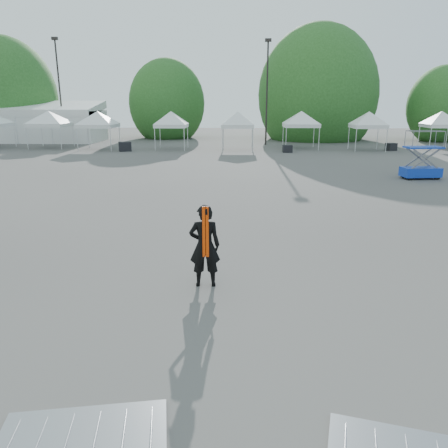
{
  "coord_description": "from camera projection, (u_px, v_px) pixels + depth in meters",
  "views": [
    {
      "loc": [
        0.53,
        -11.86,
        4.2
      ],
      "look_at": [
        0.14,
        -1.61,
        1.3
      ],
      "focal_mm": 35.0,
      "sensor_mm": 36.0,
      "label": 1
    }
  ],
  "objects": [
    {
      "name": "tent_h",
      "position": [
        442.0,
        114.0,
        38.38
      ],
      "size": [
        3.87,
        3.87,
        3.88
      ],
      "color": "silver",
      "rests_on": "ground"
    },
    {
      "name": "light_pole_west",
      "position": [
        59.0,
        85.0,
        44.35
      ],
      "size": [
        0.6,
        0.25,
        10.3
      ],
      "color": "black",
      "rests_on": "ground"
    },
    {
      "name": "tent_g",
      "position": [
        369.0,
        115.0,
        37.46
      ],
      "size": [
        3.91,
        3.91,
        3.88
      ],
      "color": "silver",
      "rests_on": "ground"
    },
    {
      "name": "tree_mid_e",
      "position": [
        317.0,
        95.0,
        48.43
      ],
      "size": [
        5.12,
        5.12,
        7.79
      ],
      "color": "#382314",
      "rests_on": "ground"
    },
    {
      "name": "man",
      "position": [
        205.0,
        246.0,
        10.05
      ],
      "size": [
        0.76,
        0.53,
        1.96
      ],
      "rotation": [
        0.0,
        0.0,
        3.23
      ],
      "color": "black",
      "rests_on": "ground"
    },
    {
      "name": "barrier_left",
      "position": [
        83.0,
        435.0,
        5.65
      ],
      "size": [
        2.31,
        1.43,
        0.07
      ],
      "rotation": [
        0.0,
        0.0,
        0.17
      ],
      "color": "gray",
      "rests_on": "ground"
    },
    {
      "name": "crate_west",
      "position": [
        125.0,
        147.0,
        37.64
      ],
      "size": [
        1.23,
        1.1,
        0.79
      ],
      "primitive_type": "cube",
      "rotation": [
        0.0,
        0.0,
        0.36
      ],
      "color": "black",
      "rests_on": "ground"
    },
    {
      "name": "scissor_lift",
      "position": [
        423.0,
        155.0,
        24.05
      ],
      "size": [
        2.16,
        1.29,
        2.64
      ],
      "rotation": [
        0.0,
        0.0,
        0.14
      ],
      "color": "#0C1DA4",
      "rests_on": "ground"
    },
    {
      "name": "marquee",
      "position": [
        30.0,
        123.0,
        46.49
      ],
      "size": [
        15.0,
        6.25,
        4.23
      ],
      "color": "white",
      "rests_on": "ground"
    },
    {
      "name": "crate_east",
      "position": [
        391.0,
        147.0,
        38.15
      ],
      "size": [
        1.02,
        0.93,
        0.65
      ],
      "primitive_type": "cube",
      "rotation": [
        0.0,
        0.0,
        0.42
      ],
      "color": "black",
      "rests_on": "ground"
    },
    {
      "name": "ground",
      "position": [
        221.0,
        252.0,
        12.57
      ],
      "size": [
        120.0,
        120.0,
        0.0
      ],
      "primitive_type": "plane",
      "color": "#474442",
      "rests_on": "ground"
    },
    {
      "name": "light_pole_east",
      "position": [
        267.0,
        87.0,
        41.73
      ],
      "size": [
        0.6,
        0.25,
        9.8
      ],
      "color": "black",
      "rests_on": "ground"
    },
    {
      "name": "crate_mid",
      "position": [
        287.0,
        149.0,
        36.72
      ],
      "size": [
        0.82,
        0.65,
        0.62
      ],
      "primitive_type": "cube",
      "rotation": [
        0.0,
        0.0,
        0.05
      ],
      "color": "black",
      "rests_on": "ground"
    },
    {
      "name": "tent_c",
      "position": [
        97.0,
        114.0,
        38.14
      ],
      "size": [
        4.37,
        4.37,
        3.88
      ],
      "color": "silver",
      "rests_on": "ground"
    },
    {
      "name": "tent_d",
      "position": [
        171.0,
        114.0,
        38.28
      ],
      "size": [
        3.89,
        3.89,
        3.88
      ],
      "color": "silver",
      "rests_on": "ground"
    },
    {
      "name": "tree_mid_w",
      "position": [
        167.0,
        103.0,
        50.25
      ],
      "size": [
        4.16,
        4.16,
        6.33
      ],
      "color": "#382314",
      "rests_on": "ground"
    },
    {
      "name": "tent_b",
      "position": [
        49.0,
        114.0,
        39.66
      ],
      "size": [
        4.59,
        4.59,
        3.88
      ],
      "color": "silver",
      "rests_on": "ground"
    },
    {
      "name": "tent_e",
      "position": [
        238.0,
        115.0,
        37.72
      ],
      "size": [
        3.95,
        3.95,
        3.88
      ],
      "color": "silver",
      "rests_on": "ground"
    },
    {
      "name": "tent_f",
      "position": [
        301.0,
        114.0,
        38.89
      ],
      "size": [
        4.34,
        4.34,
        3.88
      ],
      "color": "silver",
      "rests_on": "ground"
    },
    {
      "name": "tree_far_w",
      "position": [
        4.0,
        98.0,
        48.82
      ],
      "size": [
        4.8,
        4.8,
        7.3
      ],
      "color": "#382314",
      "rests_on": "ground"
    },
    {
      "name": "tree_far_e",
      "position": [
        443.0,
        106.0,
        46.36
      ],
      "size": [
        3.84,
        3.84,
        5.84
      ],
      "color": "#382314",
      "rests_on": "ground"
    }
  ]
}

